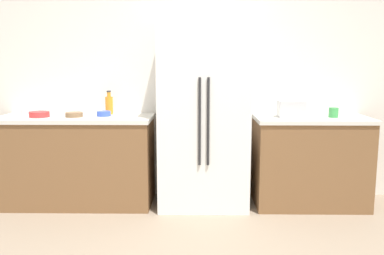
{
  "coord_description": "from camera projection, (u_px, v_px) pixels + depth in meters",
  "views": [
    {
      "loc": [
        0.11,
        -2.56,
        1.46
      ],
      "look_at": [
        0.07,
        0.47,
        0.98
      ],
      "focal_mm": 38.49,
      "sensor_mm": 36.0,
      "label": 1
    }
  ],
  "objects": [
    {
      "name": "bowl_c",
      "position": [
        74.0,
        115.0,
        4.13
      ],
      "size": [
        0.17,
        0.17,
        0.05
      ],
      "primitive_type": "cylinder",
      "color": "brown",
      "rests_on": "counter_left"
    },
    {
      "name": "toaster",
      "position": [
        291.0,
        109.0,
        4.11
      ],
      "size": [
        0.26,
        0.17,
        0.16
      ],
      "primitive_type": "cube",
      "color": "silver",
      "rests_on": "counter_right"
    },
    {
      "name": "refrigerator",
      "position": [
        203.0,
        117.0,
        4.14
      ],
      "size": [
        0.89,
        0.66,
        1.83
      ],
      "color": "white",
      "rests_on": "ground_plane"
    },
    {
      "name": "bowl_a",
      "position": [
        104.0,
        114.0,
        4.2
      ],
      "size": [
        0.14,
        0.14,
        0.05
      ],
      "primitive_type": "cylinder",
      "color": "blue",
      "rests_on": "counter_left"
    },
    {
      "name": "cup_a",
      "position": [
        25.0,
        112.0,
        4.22
      ],
      "size": [
        0.09,
        0.09,
        0.08
      ],
      "primitive_type": "cylinder",
      "color": "white",
      "rests_on": "counter_left"
    },
    {
      "name": "bowl_b",
      "position": [
        39.0,
        114.0,
        4.13
      ],
      "size": [
        0.2,
        0.2,
        0.06
      ],
      "primitive_type": "cylinder",
      "color": "red",
      "rests_on": "counter_left"
    },
    {
      "name": "cup_b",
      "position": [
        334.0,
        113.0,
        4.09
      ],
      "size": [
        0.1,
        0.1,
        0.1
      ],
      "primitive_type": "cylinder",
      "color": "green",
      "rests_on": "counter_right"
    },
    {
      "name": "counter_right",
      "position": [
        310.0,
        161.0,
        4.22
      ],
      "size": [
        1.14,
        0.65,
        0.92
      ],
      "color": "brown",
      "rests_on": "ground_plane"
    },
    {
      "name": "kitchen_back_panel",
      "position": [
        188.0,
        72.0,
        4.46
      ],
      "size": [
        5.35,
        0.1,
        2.71
      ],
      "primitive_type": "cube",
      "color": "silver",
      "rests_on": "ground_plane"
    },
    {
      "name": "counter_left",
      "position": [
        77.0,
        160.0,
        4.25
      ],
      "size": [
        1.57,
        0.65,
        0.92
      ],
      "color": "brown",
      "rests_on": "ground_plane"
    },
    {
      "name": "bottle_a",
      "position": [
        109.0,
        104.0,
        4.35
      ],
      "size": [
        0.08,
        0.08,
        0.25
      ],
      "color": "orange",
      "rests_on": "counter_left"
    }
  ]
}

